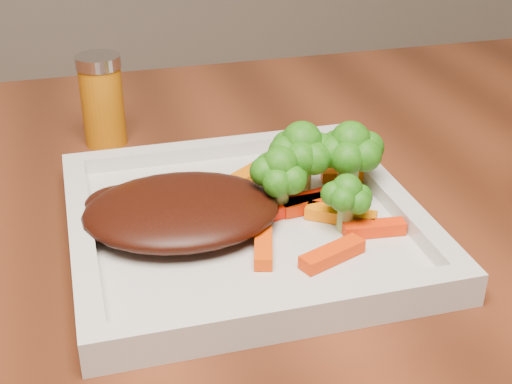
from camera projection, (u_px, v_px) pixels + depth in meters
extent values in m
cube|color=silver|center=(244.00, 228.00, 0.57)|extent=(0.27, 0.27, 0.01)
ellipsoid|color=#370F08|center=(182.00, 210.00, 0.55)|extent=(0.16, 0.13, 0.03)
cube|color=#E73403|center=(332.00, 254.00, 0.52)|extent=(0.05, 0.03, 0.01)
cube|color=#EC2C03|center=(374.00, 228.00, 0.55)|extent=(0.05, 0.02, 0.01)
cube|color=#EB3F03|center=(263.00, 247.00, 0.52)|extent=(0.03, 0.05, 0.01)
cube|color=#FF5E04|center=(349.00, 175.00, 0.63)|extent=(0.05, 0.02, 0.01)
cube|color=#D16003|center=(251.00, 174.00, 0.63)|extent=(0.06, 0.05, 0.01)
cube|color=orange|center=(341.00, 215.00, 0.56)|extent=(0.05, 0.04, 0.01)
cube|color=red|center=(301.00, 203.00, 0.58)|extent=(0.06, 0.03, 0.01)
cylinder|color=#AF6109|center=(102.00, 100.00, 0.71)|extent=(0.04, 0.04, 0.09)
cube|color=red|center=(315.00, 203.00, 0.58)|extent=(0.06, 0.02, 0.01)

